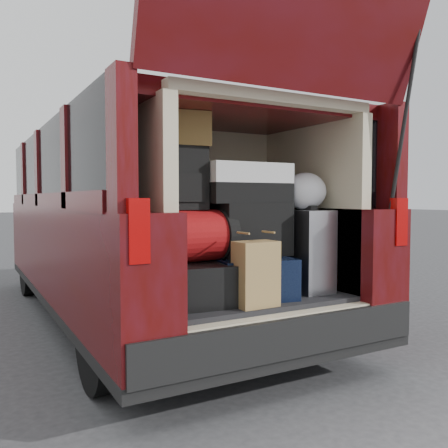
{
  "coord_description": "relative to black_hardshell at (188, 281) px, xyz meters",
  "views": [
    {
      "loc": [
        -1.57,
        -2.41,
        1.17
      ],
      "look_at": [
        -0.11,
        0.2,
        1.01
      ],
      "focal_mm": 38.0,
      "sensor_mm": 36.0,
      "label": 1
    }
  ],
  "objects": [
    {
      "name": "backpack",
      "position": [
        -0.02,
        0.02,
        0.62
      ],
      "size": [
        0.26,
        0.16,
        0.37
      ],
      "primitive_type": "cube",
      "rotation": [
        0.0,
        0.0,
        -0.01
      ],
      "color": "black",
      "rests_on": "red_duffel"
    },
    {
      "name": "minivan",
      "position": [
        0.38,
        1.7,
        0.24
      ],
      "size": [
        1.9,
        5.35,
        2.77
      ],
      "color": "black",
      "rests_on": "ground"
    },
    {
      "name": "grocery_sack_lower",
      "position": [
        0.02,
        0.02,
        0.91
      ],
      "size": [
        0.25,
        0.22,
        0.2
      ],
      "primitive_type": "cube",
      "rotation": [
        0.0,
        0.0,
        -0.2
      ],
      "color": "brown",
      "rests_on": "backpack"
    },
    {
      "name": "load_floor",
      "position": [
        0.38,
        0.12,
        -0.39
      ],
      "size": [
        1.24,
        1.05,
        0.55
      ],
      "primitive_type": "cube",
      "color": "black",
      "rests_on": "ground"
    },
    {
      "name": "black_hardshell",
      "position": [
        0.0,
        0.0,
        0.0
      ],
      "size": [
        0.5,
        0.64,
        0.24
      ],
      "primitive_type": "cube",
      "rotation": [
        0.0,
        0.0,
        -0.11
      ],
      "color": "black",
      "rests_on": "load_floor"
    },
    {
      "name": "silver_roller",
      "position": [
        0.82,
        -0.09,
        0.15
      ],
      "size": [
        0.24,
        0.37,
        0.54
      ],
      "primitive_type": "cube",
      "rotation": [
        0.0,
        0.0,
        -0.04
      ],
      "color": "white",
      "rests_on": "load_floor"
    },
    {
      "name": "kraft_bag",
      "position": [
        0.28,
        -0.31,
        0.07
      ],
      "size": [
        0.25,
        0.16,
        0.37
      ],
      "primitive_type": "cube",
      "rotation": [
        0.0,
        0.0,
        0.03
      ],
      "color": "#997745",
      "rests_on": "load_floor"
    },
    {
      "name": "black_soft_case",
      "position": [
        0.44,
        -0.01,
        0.3
      ],
      "size": [
        0.48,
        0.29,
        0.34
      ],
      "primitive_type": "cube",
      "rotation": [
        0.0,
        0.0,
        -0.03
      ],
      "color": "black",
      "rests_on": "navy_hardshell"
    },
    {
      "name": "ground",
      "position": [
        0.38,
        -0.16,
        -0.67
      ],
      "size": [
        80.0,
        80.0,
        0.0
      ],
      "primitive_type": "plane",
      "color": "#333335",
      "rests_on": "ground"
    },
    {
      "name": "plastic_bag_right",
      "position": [
        0.83,
        -0.07,
        0.55
      ],
      "size": [
        0.31,
        0.3,
        0.25
      ],
      "primitive_type": "ellipsoid",
      "rotation": [
        0.0,
        0.0,
        -0.1
      ],
      "color": "silver",
      "rests_on": "silver_roller"
    },
    {
      "name": "twotone_duffel",
      "position": [
        0.4,
        0.01,
        0.59
      ],
      "size": [
        0.57,
        0.29,
        0.25
      ],
      "primitive_type": "cube",
      "rotation": [
        0.0,
        0.0,
        -0.01
      ],
      "color": "silver",
      "rests_on": "black_soft_case"
    },
    {
      "name": "red_duffel",
      "position": [
        0.02,
        -0.02,
        0.28
      ],
      "size": [
        0.5,
        0.35,
        0.31
      ],
      "primitive_type": "cube",
      "rotation": [
        0.0,
        0.0,
        0.08
      ],
      "color": "maroon",
      "rests_on": "black_hardshell"
    },
    {
      "name": "navy_hardshell",
      "position": [
        0.4,
        -0.01,
        0.01
      ],
      "size": [
        0.56,
        0.64,
        0.25
      ],
      "primitive_type": "cube",
      "rotation": [
        0.0,
        0.0,
        -0.16
      ],
      "color": "black",
      "rests_on": "load_floor"
    }
  ]
}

